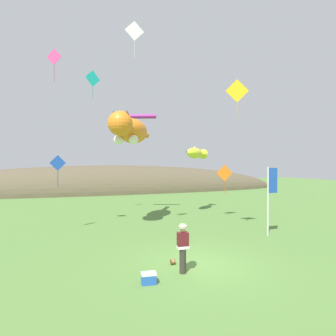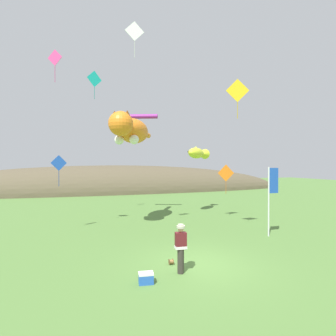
{
  "view_description": "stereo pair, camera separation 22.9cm",
  "coord_description": "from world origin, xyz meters",
  "px_view_note": "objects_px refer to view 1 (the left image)",
  "views": [
    {
      "loc": [
        -4.48,
        -9.3,
        3.9
      ],
      "look_at": [
        0.0,
        4.0,
        3.76
      ],
      "focal_mm": 28.0,
      "sensor_mm": 36.0,
      "label": 1
    },
    {
      "loc": [
        -4.26,
        -9.38,
        3.9
      ],
      "look_at": [
        0.0,
        4.0,
        3.76
      ],
      "focal_mm": 28.0,
      "sensor_mm": 36.0,
      "label": 2
    }
  ],
  "objects_px": {
    "kite_giant_cat": "(130,130)",
    "kite_diamond_white": "(134,31)",
    "picnic_cooler": "(149,278)",
    "kite_diamond_blue": "(58,163)",
    "festival_banner_pole": "(270,191)",
    "kite_diamond_pink": "(54,57)",
    "festival_attendant": "(183,247)",
    "kite_fish_windsock": "(196,153)",
    "kite_spool": "(173,262)",
    "kite_diamond_teal": "(93,79)",
    "kite_tube_streamer": "(140,116)",
    "kite_diamond_orange": "(225,173)",
    "kite_diamond_gold": "(237,91)"
  },
  "relations": [
    {
      "from": "kite_giant_cat",
      "to": "kite_diamond_white",
      "type": "height_order",
      "value": "kite_diamond_white"
    },
    {
      "from": "picnic_cooler",
      "to": "kite_diamond_blue",
      "type": "bearing_deg",
      "value": 112.96
    },
    {
      "from": "festival_banner_pole",
      "to": "kite_diamond_pink",
      "type": "distance_m",
      "value": 13.94
    },
    {
      "from": "festival_attendant",
      "to": "festival_banner_pole",
      "type": "distance_m",
      "value": 7.39
    },
    {
      "from": "kite_fish_windsock",
      "to": "kite_diamond_white",
      "type": "height_order",
      "value": "kite_diamond_white"
    },
    {
      "from": "kite_spool",
      "to": "kite_diamond_teal",
      "type": "height_order",
      "value": "kite_diamond_teal"
    },
    {
      "from": "kite_tube_streamer",
      "to": "kite_diamond_teal",
      "type": "distance_m",
      "value": 4.5
    },
    {
      "from": "kite_diamond_pink",
      "to": "kite_diamond_orange",
      "type": "bearing_deg",
      "value": 8.11
    },
    {
      "from": "kite_spool",
      "to": "kite_diamond_white",
      "type": "bearing_deg",
      "value": 98.63
    },
    {
      "from": "kite_diamond_teal",
      "to": "festival_banner_pole",
      "type": "bearing_deg",
      "value": -43.58
    },
    {
      "from": "picnic_cooler",
      "to": "kite_tube_streamer",
      "type": "distance_m",
      "value": 14.92
    },
    {
      "from": "festival_banner_pole",
      "to": "kite_diamond_blue",
      "type": "bearing_deg",
      "value": 159.04
    },
    {
      "from": "festival_banner_pole",
      "to": "kite_diamond_white",
      "type": "relative_size",
      "value": 1.96
    },
    {
      "from": "kite_diamond_orange",
      "to": "kite_diamond_blue",
      "type": "relative_size",
      "value": 1.2
    },
    {
      "from": "kite_diamond_teal",
      "to": "kite_diamond_gold",
      "type": "distance_m",
      "value": 11.21
    },
    {
      "from": "picnic_cooler",
      "to": "festival_banner_pole",
      "type": "bearing_deg",
      "value": 24.51
    },
    {
      "from": "kite_diamond_teal",
      "to": "kite_diamond_pink",
      "type": "distance_m",
      "value": 5.61
    },
    {
      "from": "kite_diamond_orange",
      "to": "kite_diamond_white",
      "type": "xyz_separation_m",
      "value": [
        -7.43,
        -3.17,
        7.8
      ]
    },
    {
      "from": "kite_diamond_pink",
      "to": "picnic_cooler",
      "type": "bearing_deg",
      "value": -64.19
    },
    {
      "from": "kite_fish_windsock",
      "to": "kite_diamond_white",
      "type": "relative_size",
      "value": 1.53
    },
    {
      "from": "kite_diamond_orange",
      "to": "festival_banner_pole",
      "type": "bearing_deg",
      "value": -92.2
    },
    {
      "from": "kite_spool",
      "to": "kite_tube_streamer",
      "type": "relative_size",
      "value": 0.08
    },
    {
      "from": "picnic_cooler",
      "to": "kite_diamond_gold",
      "type": "bearing_deg",
      "value": 33.89
    },
    {
      "from": "kite_spool",
      "to": "festival_banner_pole",
      "type": "height_order",
      "value": "festival_banner_pole"
    },
    {
      "from": "kite_giant_cat",
      "to": "picnic_cooler",
      "type": "bearing_deg",
      "value": -96.3
    },
    {
      "from": "kite_tube_streamer",
      "to": "kite_diamond_blue",
      "type": "xyz_separation_m",
      "value": [
        -5.82,
        -4.64,
        -3.87
      ]
    },
    {
      "from": "festival_banner_pole",
      "to": "kite_diamond_orange",
      "type": "xyz_separation_m",
      "value": [
        0.2,
        5.2,
        0.82
      ]
    },
    {
      "from": "festival_attendant",
      "to": "kite_diamond_white",
      "type": "distance_m",
      "value": 11.44
    },
    {
      "from": "kite_spool",
      "to": "kite_giant_cat",
      "type": "relative_size",
      "value": 0.04
    },
    {
      "from": "kite_giant_cat",
      "to": "kite_diamond_blue",
      "type": "height_order",
      "value": "kite_giant_cat"
    },
    {
      "from": "kite_giant_cat",
      "to": "kite_diamond_orange",
      "type": "xyz_separation_m",
      "value": [
        7.14,
        0.22,
        -2.87
      ]
    },
    {
      "from": "picnic_cooler",
      "to": "kite_diamond_pink",
      "type": "distance_m",
      "value": 12.45
    },
    {
      "from": "kite_diamond_blue",
      "to": "kite_diamond_teal",
      "type": "bearing_deg",
      "value": 63.78
    },
    {
      "from": "kite_diamond_pink",
      "to": "kite_diamond_gold",
      "type": "distance_m",
      "value": 10.14
    },
    {
      "from": "kite_diamond_pink",
      "to": "kite_giant_cat",
      "type": "bearing_deg",
      "value": 17.93
    },
    {
      "from": "kite_fish_windsock",
      "to": "kite_diamond_pink",
      "type": "bearing_deg",
      "value": -157.62
    },
    {
      "from": "kite_fish_windsock",
      "to": "festival_attendant",
      "type": "bearing_deg",
      "value": -117.03
    },
    {
      "from": "festival_banner_pole",
      "to": "kite_diamond_pink",
      "type": "height_order",
      "value": "kite_diamond_pink"
    },
    {
      "from": "kite_diamond_white",
      "to": "kite_diamond_orange",
      "type": "bearing_deg",
      "value": 23.09
    },
    {
      "from": "picnic_cooler",
      "to": "festival_banner_pole",
      "type": "xyz_separation_m",
      "value": [
        7.88,
        3.59,
        2.32
      ]
    },
    {
      "from": "kite_diamond_white",
      "to": "festival_banner_pole",
      "type": "bearing_deg",
      "value": -15.71
    },
    {
      "from": "kite_diamond_gold",
      "to": "kite_diamond_teal",
      "type": "bearing_deg",
      "value": 131.43
    },
    {
      "from": "kite_tube_streamer",
      "to": "kite_diamond_blue",
      "type": "height_order",
      "value": "kite_tube_streamer"
    },
    {
      "from": "kite_spool",
      "to": "picnic_cooler",
      "type": "relative_size",
      "value": 0.42
    },
    {
      "from": "kite_spool",
      "to": "kite_fish_windsock",
      "type": "bearing_deg",
      "value": 60.66
    },
    {
      "from": "kite_diamond_blue",
      "to": "kite_diamond_pink",
      "type": "relative_size",
      "value": 1.01
    },
    {
      "from": "picnic_cooler",
      "to": "kite_diamond_teal",
      "type": "height_order",
      "value": "kite_diamond_teal"
    },
    {
      "from": "kite_diamond_blue",
      "to": "kite_diamond_white",
      "type": "distance_m",
      "value": 8.46
    },
    {
      "from": "kite_fish_windsock",
      "to": "kite_diamond_teal",
      "type": "height_order",
      "value": "kite_diamond_teal"
    },
    {
      "from": "festival_banner_pole",
      "to": "kite_tube_streamer",
      "type": "xyz_separation_m",
      "value": [
        -5.41,
        8.94,
        5.39
      ]
    }
  ]
}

